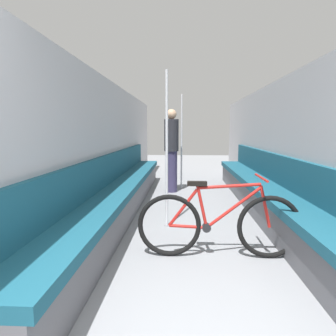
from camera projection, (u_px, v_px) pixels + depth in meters
name	position (u px, v px, depth m)	size (l,w,h in m)	color
wall_left	(101.00, 147.00, 4.52)	(0.10, 10.89, 2.11)	#B2B2B7
wall_right	(289.00, 148.00, 4.38)	(0.10, 10.89, 2.11)	#B2B2B7
bench_seat_row_left	(121.00, 194.00, 4.70)	(0.50, 6.61, 0.94)	#5B5B60
bench_seat_row_right	(267.00, 196.00, 4.58)	(0.50, 6.61, 0.94)	#5B5B60
bicycle	(219.00, 224.00, 3.07)	(1.68, 0.46, 0.85)	black
grab_pole_near	(182.00, 143.00, 6.66)	(0.08, 0.08, 2.09)	gray
grab_pole_far	(167.00, 152.00, 4.00)	(0.08, 0.08, 2.09)	gray
passenger_standing	(171.00, 150.00, 6.29)	(0.30, 0.30, 1.74)	#332D4C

